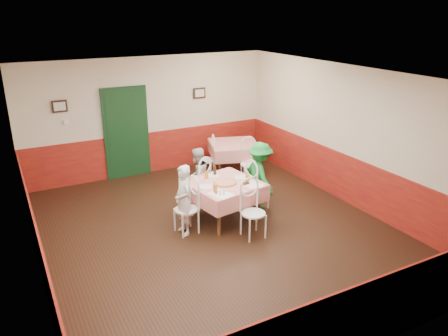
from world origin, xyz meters
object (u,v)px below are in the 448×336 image
main_table (224,201)px  diner_right (260,176)px  chair_near (253,213)px  chair_second_a (206,160)px  beer_bottle (215,170)px  second_table (234,158)px  pizza (225,183)px  chair_right (258,187)px  glass_c (206,175)px  chair_far (199,184)px  wallet (246,183)px  glass_a (215,188)px  diner_left (183,200)px  diner_far (197,176)px  glass_b (247,178)px  chair_left (186,209)px  chair_second_b (250,165)px

main_table → diner_right: bearing=9.5°
chair_near → chair_second_a: same height
beer_bottle → diner_right: (0.87, -0.27, -0.18)m
chair_second_a → beer_bottle: 1.85m
second_table → pizza: pizza is taller
pizza → diner_right: size_ratio=0.30×
chair_right → glass_c: size_ratio=6.85×
chair_right → chair_far: (-0.98, 0.70, 0.00)m
chair_second_a → wallet: chair_second_a is taller
glass_a → diner_left: diner_left is taller
diner_far → glass_b: bearing=94.2°
chair_second_a → chair_near: bearing=7.9°
chair_left → pizza: bearing=92.6°
beer_bottle → chair_far: bearing=110.9°
diner_left → diner_far: diner_left is taller
main_table → second_table: same height
wallet → glass_c: bearing=120.9°
chair_second_b → glass_b: bearing=-105.1°
chair_near → wallet: chair_near is taller
chair_left → glass_b: bearing=84.2°
diner_far → beer_bottle: bearing=86.5°
chair_second_b → pizza: chair_second_b is taller
glass_b → glass_c: bearing=138.2°
chair_second_a → diner_far: 1.47m
chair_second_a → main_table: bearing=0.7°
pizza → chair_second_b: bearing=45.2°
chair_left → glass_b: size_ratio=6.12×
chair_near → diner_right: size_ratio=0.66×
glass_c → chair_near: bearing=-74.5°
chair_second_b → glass_c: bearing=-129.9°
glass_c → chair_far: bearing=83.8°
pizza → glass_b: size_ratio=2.81×
pizza → diner_right: diner_right is taller
second_table → wallet: bearing=-114.3°
glass_c → second_table: bearing=48.0°
chair_second_b → glass_b: (-0.99, -1.54, 0.38)m
beer_bottle → diner_left: bearing=-147.9°
chair_second_a → diner_left: size_ratio=0.70×
glass_b → chair_left: bearing=178.3°
glass_c → beer_bottle: bearing=17.0°
chair_second_b → diner_right: size_ratio=0.66×
diner_far → chair_second_a: bearing=-146.0°
chair_far → pizza: 0.95m
diner_far → chair_left: bearing=32.9°
pizza → glass_c: glass_c is taller
main_table → second_table: size_ratio=1.09×
chair_second_a → pizza: 2.28m
chair_left → second_table: bearing=131.2°
chair_far → glass_b: bearing=95.0°
chair_second_b → glass_a: size_ratio=6.17×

